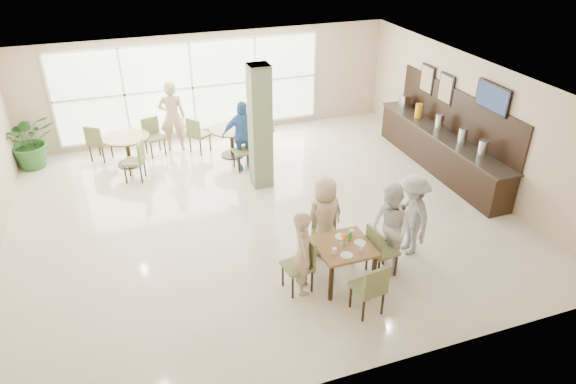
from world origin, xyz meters
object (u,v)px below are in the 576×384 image
object	(u,v)px
adult_a	(242,136)
adult_standing	(172,117)
teen_far	(325,216)
adult_b	(260,123)
round_table_left	(127,143)
potted_plant	(30,140)
teen_left	(303,253)
round_table_right	(232,135)
teen_standing	(411,215)
main_table	(344,250)
teen_right	(389,229)
buffet_counter	(441,148)

from	to	relation	value
adult_a	adult_standing	size ratio (longest dim) A/B	0.92
teen_far	adult_a	world-z (taller)	adult_a
adult_standing	adult_b	bearing A→B (deg)	166.61
round_table_left	potted_plant	distance (m)	2.30
teen_far	adult_a	bearing A→B (deg)	-89.22
teen_left	teen_far	distance (m)	1.15
round_table_right	potted_plant	world-z (taller)	potted_plant
round_table_left	teen_far	xyz separation A→B (m)	(3.12, -4.99, 0.19)
potted_plant	teen_left	distance (m)	7.97
potted_plant	teen_left	size ratio (longest dim) A/B	0.91
round_table_right	teen_standing	size ratio (longest dim) A/B	0.70
round_table_right	teen_far	size ratio (longest dim) A/B	0.72
teen_standing	adult_standing	bearing A→B (deg)	-146.80
adult_standing	teen_standing	bearing A→B (deg)	128.67
teen_far	main_table	bearing A→B (deg)	81.31
round_table_left	adult_standing	bearing A→B (deg)	21.74
adult_a	adult_b	world-z (taller)	adult_a
potted_plant	adult_a	bearing A→B (deg)	-20.38
round_table_left	adult_b	xyz separation A→B (m)	(3.29, -0.38, 0.21)
teen_far	adult_a	size ratio (longest dim) A/B	0.90
teen_right	adult_a	distance (m)	4.88
buffet_counter	teen_far	bearing A→B (deg)	-150.89
round_table_left	buffet_counter	world-z (taller)	buffet_counter
round_table_left	teen_standing	size ratio (longest dim) A/B	0.70
teen_far	teen_right	distance (m)	1.19
round_table_left	adult_b	world-z (taller)	adult_b
potted_plant	teen_right	xyz separation A→B (m)	(6.16, -6.49, 0.15)
buffet_counter	teen_right	xyz separation A→B (m)	(-3.13, -3.05, 0.28)
teen_right	teen_standing	bearing A→B (deg)	117.05
adult_a	adult_standing	world-z (taller)	adult_standing
round_table_right	adult_a	distance (m)	0.84
potted_plant	adult_a	xyz separation A→B (m)	(4.82, -1.79, 0.16)
round_table_right	adult_b	distance (m)	0.78
teen_left	adult_standing	bearing A→B (deg)	23.71
main_table	round_table_left	distance (m)	6.65
round_table_right	potted_plant	size ratio (longest dim) A/B	0.80
round_table_right	adult_a	xyz separation A→B (m)	(0.08, -0.79, 0.28)
buffet_counter	adult_b	xyz separation A→B (m)	(-3.80, 2.40, 0.24)
adult_b	adult_standing	world-z (taller)	adult_standing
round_table_left	teen_far	distance (m)	5.89
buffet_counter	main_table	bearing A→B (deg)	-142.20
main_table	round_table_right	xyz separation A→B (m)	(-0.54, 5.55, -0.08)
buffet_counter	adult_a	bearing A→B (deg)	159.77
teen_right	adult_b	xyz separation A→B (m)	(-0.67, 5.45, -0.05)
adult_a	adult_b	bearing A→B (deg)	49.96
teen_far	teen_standing	distance (m)	1.57
adult_a	teen_left	bearing A→B (deg)	-91.20
round_table_left	teen_right	world-z (taller)	teen_right
adult_standing	round_table_right	bearing A→B (deg)	157.43
teen_far	adult_standing	bearing A→B (deg)	-77.32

